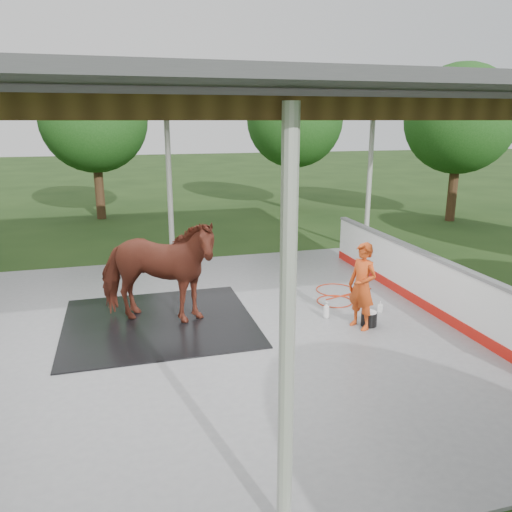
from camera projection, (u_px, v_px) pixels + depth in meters
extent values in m
plane|color=#1E3814|center=(202.00, 335.00, 9.04)|extent=(100.00, 100.00, 0.00)
cube|color=slate|center=(202.00, 333.00, 9.04)|extent=(12.00, 10.00, 0.05)
cylinder|color=beige|center=(287.00, 342.00, 4.15)|extent=(0.14, 0.14, 3.85)
cylinder|color=beige|center=(170.00, 191.00, 12.89)|extent=(0.14, 0.14, 3.85)
cylinder|color=beige|center=(369.00, 184.00, 14.35)|extent=(0.14, 0.14, 3.85)
cube|color=brown|center=(283.00, 108.00, 3.84)|extent=(12.00, 0.10, 0.18)
cube|color=brown|center=(238.00, 111.00, 5.24)|extent=(12.00, 0.10, 0.18)
cube|color=brown|center=(212.00, 113.00, 6.63)|extent=(12.00, 0.10, 0.18)
cube|color=brown|center=(195.00, 114.00, 8.03)|extent=(12.00, 0.10, 0.18)
cube|color=brown|center=(183.00, 115.00, 9.42)|extent=(12.00, 0.10, 0.18)
cube|color=brown|center=(174.00, 116.00, 10.82)|extent=(12.00, 0.10, 0.18)
cube|color=brown|center=(167.00, 116.00, 12.21)|extent=(12.00, 0.10, 0.18)
cube|color=brown|center=(493.00, 115.00, 9.49)|extent=(0.12, 10.00, 0.18)
cube|color=#38383A|center=(194.00, 101.00, 7.98)|extent=(12.60, 10.60, 0.10)
cube|color=red|center=(424.00, 303.00, 10.18)|extent=(0.14, 8.00, 0.20)
cube|color=white|center=(427.00, 280.00, 10.05)|extent=(0.12, 8.00, 1.00)
cube|color=slate|center=(429.00, 255.00, 9.91)|extent=(0.16, 8.00, 0.06)
cylinder|color=#382314|center=(100.00, 191.00, 19.40)|extent=(0.36, 0.36, 2.20)
sphere|color=#194714|center=(94.00, 119.00, 18.69)|extent=(4.00, 4.00, 4.00)
cylinder|color=#382314|center=(293.00, 184.00, 21.45)|extent=(0.36, 0.36, 2.20)
sphere|color=#194714|center=(295.00, 119.00, 20.74)|extent=(4.00, 4.00, 4.00)
cylinder|color=#382314|center=(452.00, 192.00, 19.01)|extent=(0.36, 0.36, 2.20)
sphere|color=#194714|center=(460.00, 119.00, 18.30)|extent=(4.00, 4.00, 4.00)
cube|color=black|center=(159.00, 322.00, 9.46)|extent=(3.50, 3.28, 0.03)
imported|color=maroon|center=(156.00, 271.00, 9.19)|extent=(2.58, 1.89, 1.99)
imported|color=#BB3F13|center=(362.00, 286.00, 9.03)|extent=(0.58, 0.69, 1.61)
cylinder|color=black|center=(369.00, 319.00, 9.29)|extent=(0.30, 0.30, 0.26)
cylinder|color=white|center=(369.00, 312.00, 9.26)|extent=(0.27, 0.27, 0.03)
imported|color=silver|center=(326.00, 310.00, 9.64)|extent=(0.14, 0.14, 0.33)
imported|color=#338CD8|center=(380.00, 307.00, 9.96)|extent=(0.14, 0.14, 0.22)
torus|color=#A2240B|center=(336.00, 290.00, 11.24)|extent=(0.88, 0.88, 0.02)
torus|color=#A2240B|center=(335.00, 301.00, 10.54)|extent=(0.76, 0.76, 0.02)
cylinder|color=#A2240B|center=(349.00, 294.00, 10.98)|extent=(1.29, 0.44, 0.02)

